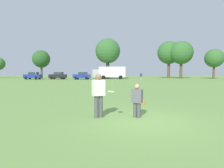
{
  "coord_description": "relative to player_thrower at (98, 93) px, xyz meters",
  "views": [
    {
      "loc": [
        -0.93,
        -7.29,
        1.91
      ],
      "look_at": [
        -1.37,
        2.27,
        1.28
      ],
      "focal_mm": 30.14,
      "sensor_mm": 36.0,
      "label": 1
    }
  ],
  "objects": [
    {
      "name": "parked_car_center",
      "position": [
        -8.63,
        38.43,
        -0.1
      ],
      "size": [
        4.24,
        2.28,
        1.82
      ],
      "color": "navy",
      "rests_on": "ground"
    },
    {
      "name": "parked_car_near_left",
      "position": [
        -21.12,
        38.55,
        -0.1
      ],
      "size": [
        4.24,
        2.28,
        1.82
      ],
      "color": "navy",
      "rests_on": "ground"
    },
    {
      "name": "box_truck",
      "position": [
        -1.89,
        41.59,
        0.72
      ],
      "size": [
        8.55,
        3.13,
        3.18
      ],
      "color": "white",
      "rests_on": "ground"
    },
    {
      "name": "tree_far_east_pine",
      "position": [
        15.08,
        48.66,
        6.44
      ],
      "size": [
        6.68,
        6.68,
        10.86
      ],
      "color": "brown",
      "rests_on": "ground"
    },
    {
      "name": "tree_far_west_pine",
      "position": [
        17.83,
        45.99,
        6.16
      ],
      "size": [
        6.43,
        6.43,
        10.45
      ],
      "color": "brown",
      "rests_on": "ground"
    },
    {
      "name": "frisbee",
      "position": [
        0.54,
        -0.24,
        0.09
      ],
      "size": [
        0.27,
        0.27,
        0.07
      ],
      "color": "white"
    },
    {
      "name": "traffic_cone",
      "position": [
        2.24,
        3.5,
        -0.8
      ],
      "size": [
        0.32,
        0.32,
        0.48
      ],
      "color": "#D8590C",
      "rests_on": "ground"
    },
    {
      "name": "player_thrower",
      "position": [
        0.0,
        0.0,
        0.0
      ],
      "size": [
        0.58,
        0.48,
        1.82
      ],
      "color": "#4C4C51",
      "rests_on": "ground"
    },
    {
      "name": "bystander_field_marshal",
      "position": [
        5.21,
        31.96,
        -0.05
      ],
      "size": [
        0.4,
        0.54,
        1.73
      ],
      "color": "gray",
      "rests_on": "ground"
    },
    {
      "name": "tree_east_oak",
      "position": [
        -2.65,
        44.8,
        6.59
      ],
      "size": [
        6.82,
        6.82,
        11.08
      ],
      "color": "brown",
      "rests_on": "ground"
    },
    {
      "name": "ground_plane",
      "position": [
        1.85,
        -0.42,
        -1.03
      ],
      "size": [
        170.96,
        170.96,
        0.0
      ],
      "primitive_type": "plane",
      "color": "#6B9347"
    },
    {
      "name": "tree_east_birch",
      "position": [
        -2.83,
        45.6,
        6.67
      ],
      "size": [
        6.89,
        6.89,
        11.19
      ],
      "color": "brown",
      "rests_on": "ground"
    },
    {
      "name": "player_defender",
      "position": [
        1.6,
        0.08,
        -0.25
      ],
      "size": [
        0.5,
        0.41,
        1.4
      ],
      "color": "#4C4C51",
      "rests_on": "ground"
    },
    {
      "name": "parked_car_mid_left",
      "position": [
        -15.01,
        39.38,
        -0.1
      ],
      "size": [
        4.24,
        2.28,
        1.82
      ],
      "color": "black",
      "rests_on": "ground"
    },
    {
      "name": "tree_center_elm",
      "position": [
        -21.35,
        44.28,
        4.41
      ],
      "size": [
        4.86,
        4.86,
        7.9
      ],
      "color": "brown",
      "rests_on": "ground"
    },
    {
      "name": "bystander_sideline_watcher",
      "position": [
        -18.97,
        35.53,
        -0.04
      ],
      "size": [
        0.54,
        0.42,
        1.75
      ],
      "color": "black",
      "rests_on": "ground"
    },
    {
      "name": "tree_horizon_center",
      "position": [
        25.8,
        43.82,
        4.45
      ],
      "size": [
        4.9,
        4.9,
        7.96
      ],
      "color": "brown",
      "rests_on": "ground"
    }
  ]
}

